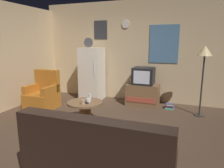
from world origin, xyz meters
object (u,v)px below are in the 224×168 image
Objects in this scene: fridge at (92,74)px; armchair at (43,95)px; crt_tv at (144,76)px; book_stack at (170,106)px; mug_ceramic_white at (88,100)px; remote_control at (85,103)px; coffee_table at (85,112)px; couch at (99,161)px; tv_stand at (143,94)px; mug_ceramic_tan at (83,102)px; wine_glass at (90,97)px; standing_lamp at (205,56)px.

armchair is (-0.82, -1.18, -0.42)m from fridge.
fridge is 1.52m from crt_tv.
fridge is 2.34m from book_stack.
remote_control is at bearing -123.26° from mug_ceramic_white.
fridge is at bearing 111.23° from coffee_table.
couch is (0.96, -1.59, -0.20)m from mug_ceramic_white.
tv_stand is at bearing 172.86° from book_stack.
mug_ceramic_white is at bearing -19.43° from armchair.
mug_ceramic_tan is at bearing 124.31° from couch.
coffee_table reaches higher than book_stack.
remote_control is (-0.80, -1.74, 0.19)m from tv_stand.
crt_tv is 6.00× the size of mug_ceramic_tan.
remote_control is at bearing -114.85° from crt_tv.
couch is at bearing -59.05° from mug_ceramic_white.
fridge is 3.76m from couch.
remote_control is (-0.03, -0.05, -0.03)m from mug_ceramic_white.
wine_glass is at bearing 104.53° from remote_control.
mug_ceramic_white is (-0.77, -1.69, -0.28)m from crt_tv.
mug_ceramic_white is at bearing 74.95° from remote_control.
mug_ceramic_white is 1.87m from couch.
wine_glass reaches higher than mug_ceramic_tan.
standing_lamp is 3.34m from couch.
standing_lamp is (1.40, -0.35, 1.07)m from tv_stand.
couch is at bearing -39.17° from remote_control.
couch is (-1.21, -2.94, -1.05)m from standing_lamp.
crt_tv is 6.00× the size of mug_ceramic_white.
mug_ceramic_tan is 2.35m from book_stack.
book_stack is (0.53, 3.19, -0.25)m from couch.
armchair is (-2.33, -1.14, -0.45)m from crt_tv.
remote_control is 0.09× the size of couch.
fridge is at bearing 114.39° from wine_glass.
book_stack is at bearing 19.02° from armchair.
standing_lamp is at bearing -14.01° from tv_stand.
armchair is at bearing -168.02° from standing_lamp.
couch reaches higher than tv_stand.
wine_glass reaches higher than remote_control.
wine_glass is (-0.79, -1.56, 0.25)m from tv_stand.
armchair is (-1.54, 0.42, -0.20)m from wine_glass.
fridge is 3.00m from standing_lamp.
mug_ceramic_tan is at bearing -94.02° from wine_glass.
tv_stand is 1.76m from wine_glass.
standing_lamp reaches higher than coffee_table.
tv_stand is 9.33× the size of mug_ceramic_tan.
book_stack is at bearing 47.13° from mug_ceramic_white.
mug_ceramic_tan is (-0.81, -1.83, -0.28)m from crt_tv.
coffee_table is at bearing -68.77° from fridge.
couch is (0.19, -3.28, 0.03)m from tv_stand.
wine_glass is at bearing 60.98° from coffee_table.
remote_control is at bearing -56.78° from coffee_table.
fridge is at bearing 172.48° from standing_lamp.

